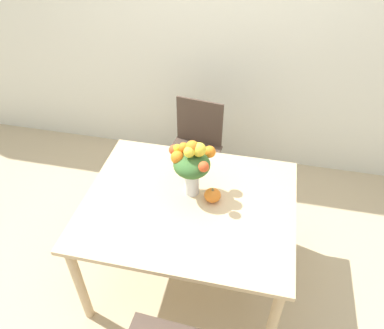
% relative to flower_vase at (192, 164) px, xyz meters
% --- Properties ---
extents(ground_plane, '(12.00, 12.00, 0.00)m').
position_rel_flower_vase_xyz_m(ground_plane, '(0.00, -0.10, -0.99)').
color(ground_plane, tan).
extents(wall_back, '(8.00, 0.06, 2.70)m').
position_rel_flower_vase_xyz_m(wall_back, '(0.00, 1.39, 0.36)').
color(wall_back, silver).
rests_on(wall_back, ground_plane).
extents(dining_table, '(1.30, 1.05, 0.76)m').
position_rel_flower_vase_xyz_m(dining_table, '(0.00, -0.10, -0.32)').
color(dining_table, '#D1B284').
rests_on(dining_table, ground_plane).
extents(flower_vase, '(0.28, 0.25, 0.39)m').
position_rel_flower_vase_xyz_m(flower_vase, '(0.00, 0.00, 0.00)').
color(flower_vase, silver).
rests_on(flower_vase, dining_table).
extents(pumpkin, '(0.10, 0.10, 0.09)m').
position_rel_flower_vase_xyz_m(pumpkin, '(0.14, -0.05, -0.19)').
color(pumpkin, orange).
rests_on(pumpkin, dining_table).
extents(dining_chair_near_window, '(0.47, 0.47, 0.89)m').
position_rel_flower_vase_xyz_m(dining_chair_near_window, '(-0.15, 0.76, -0.51)').
color(dining_chair_near_window, '#47382D').
rests_on(dining_chair_near_window, ground_plane).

